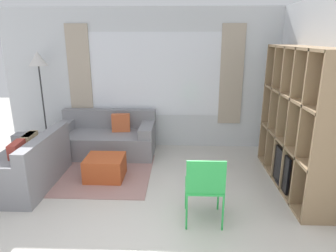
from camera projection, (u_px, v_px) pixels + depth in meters
The scene contains 10 objects.
ground_plane at pixel (131, 251), 3.14m from camera, with size 16.00×16.00×0.00m, color beige.
wall_back at pixel (155, 79), 5.87m from camera, with size 5.94×0.11×2.70m.
wall_right at pixel (316, 97), 4.20m from camera, with size 0.07×4.42×2.70m, color silver.
area_rug at pixel (78, 173), 4.94m from camera, with size 2.41×1.63×0.01m, color gray.
shelving_unit at pixel (298, 122), 4.30m from camera, with size 0.41×2.11×2.04m.
couch_main at pixel (107, 138), 5.73m from camera, with size 1.83×0.92×0.79m.
couch_side at pixel (26, 166), 4.48m from camera, with size 0.92×1.49×0.79m.
ottoman at pixel (105, 168), 4.71m from camera, with size 0.59×0.53×0.36m.
floor_lamp at pixel (38, 65), 5.57m from camera, with size 0.34×0.34×1.91m.
folding_chair at pixel (205, 184), 3.47m from camera, with size 0.44×0.46×0.86m.
Camera 1 is at (0.50, -2.61, 2.17)m, focal length 32.00 mm.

